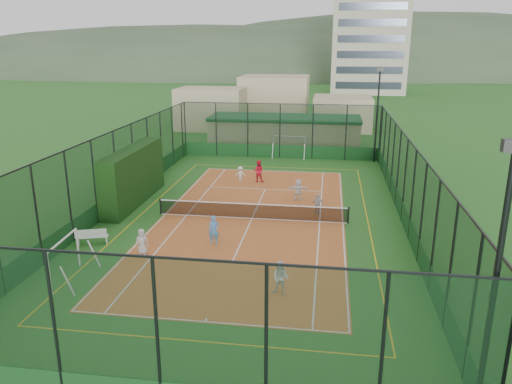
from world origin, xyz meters
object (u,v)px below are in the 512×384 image
futsal_goal_far (289,147)px  child_far_back (298,190)px  clubhouse (285,132)px  child_near_right (281,278)px  child_far_right (318,204)px  floodlight_se (492,303)px  coach (258,171)px  child_near_left (142,242)px  floodlight_ne (377,116)px  child_far_left (240,174)px  child_near_mid (214,230)px  apartment_tower (370,19)px  white_bench (92,236)px  futsal_goal_near (64,260)px

futsal_goal_far → child_far_back: (1.69, -13.26, -0.24)m
clubhouse → child_far_back: size_ratio=10.38×
child_near_right → child_far_back: child_near_right is taller
child_far_right → child_far_back: (-1.40, 2.82, 0.07)m
floodlight_se → coach: (-9.39, 25.02, -3.27)m
futsal_goal_far → child_far_back: bearing=-81.4°
child_near_right → child_near_left: bearing=170.2°
floodlight_ne → child_far_left: size_ratio=6.84×
child_far_left → child_near_mid: bearing=82.8°
clubhouse → child_near_left: clubhouse is taller
child_near_mid → child_far_left: 12.50m
child_far_right → apartment_tower: bearing=-94.4°
floodlight_ne → child_near_right: size_ratio=5.47×
coach → child_far_back: bearing=128.1°
apartment_tower → futsal_goal_far: (-11.14, -64.56, -14.02)m
child_near_mid → floodlight_ne: bearing=54.5°
child_far_right → child_far_back: 3.15m
futsal_goal_far → white_bench: bearing=-109.6°
floodlight_se → clubhouse: floodlight_se is taller
floodlight_se → white_bench: size_ratio=5.06×
child_near_right → coach: 18.01m
clubhouse → apartment_tower: 62.64m
floodlight_se → child_near_mid: bearing=129.0°
futsal_goal_near → apartment_tower: bearing=-15.5°
futsal_goal_far → child_near_mid: 21.82m
futsal_goal_near → child_near_mid: futsal_goal_near is taller
child_near_left → child_near_right: bearing=-34.2°
futsal_goal_near → child_far_right: bearing=-49.7°
coach → child_near_left: bearing=74.9°
floodlight_se → child_far_back: size_ratio=5.63×
clubhouse → child_near_left: (-4.68, -28.10, -0.89)m
child_far_right → child_far_left: bearing=-47.0°
floodlight_ne → coach: floodlight_ne is taller
floodlight_ne → apartment_tower: size_ratio=0.28×
child_near_mid → child_far_back: 9.32m
child_near_mid → child_far_left: bearing=83.7°
clubhouse → child_far_right: size_ratio=11.43×
child_far_left → child_far_back: (4.71, -4.03, 0.13)m
futsal_goal_far → child_far_right: 16.38m
futsal_goal_near → child_near_mid: (5.71, 5.03, -0.16)m
apartment_tower → child_far_back: size_ratio=20.48×
child_far_left → child_far_right: (6.11, -6.85, 0.06)m
floodlight_ne → apartment_tower: bearing=87.0°
white_bench → child_near_right: 11.23m
floodlight_ne → futsal_goal_far: bearing=173.8°
coach → clubhouse: bearing=-93.4°
white_bench → futsal_goal_near: bearing=-98.9°
floodlight_se → apartment_tower: apartment_tower is taller
child_far_back → clubhouse: bearing=-88.9°
child_near_mid → child_near_right: (4.04, -4.99, -0.03)m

